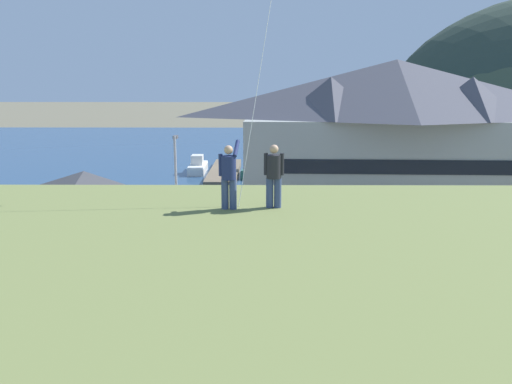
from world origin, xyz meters
The scene contains 16 objects.
ground_plane centered at (0.00, 0.00, 0.00)m, with size 600.00×600.00×0.00m, color #66604C.
parking_lot_pad centered at (0.00, 5.00, 0.05)m, with size 40.00×20.00×0.10m, color gray.
bay_water centered at (0.00, 60.00, 0.01)m, with size 360.00×84.00×0.03m, color navy.
harbor_lodge centered at (12.52, 21.40, 6.46)m, with size 26.45×12.54×12.12m.
storage_shed_near_lot centered at (-9.27, 8.80, 2.59)m, with size 7.03×5.09×5.00m.
wharf_dock centered at (-2.72, 35.61, 0.35)m, with size 3.20×15.68×0.70m.
moored_boat_wharfside centered at (-5.96, 37.12, 0.72)m, with size 1.93×5.79×2.16m.
moored_boat_outer_mooring centered at (0.74, 35.53, 0.72)m, with size 3.07×7.29×2.16m.
parked_car_front_row_end centered at (10.35, 6.63, 1.06)m, with size 4.25×2.15×1.82m.
parked_car_corner_spot centered at (-9.21, -0.69, 1.06)m, with size 4.26×2.16×1.82m.
parked_car_mid_row_center centered at (3.00, 5.88, 1.06)m, with size 4.31×2.27×1.82m.
parked_car_mid_row_far centered at (-2.58, 6.20, 1.06)m, with size 4.33×2.31×1.82m.
parked_car_front_row_silver centered at (-1.03, 1.48, 1.06)m, with size 4.27×2.20×1.82m.
parking_light_pole centered at (-4.03, 10.56, 4.05)m, with size 0.24×0.78×6.83m.
person_kite_flyer centered at (0.46, -7.40, 7.66)m, with size 0.57×0.64×1.86m.
person_companion centered at (1.68, -7.23, 7.64)m, with size 0.55×0.40×1.74m.
Camera 1 is at (1.30, -20.64, 10.00)m, focal length 35.06 mm.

